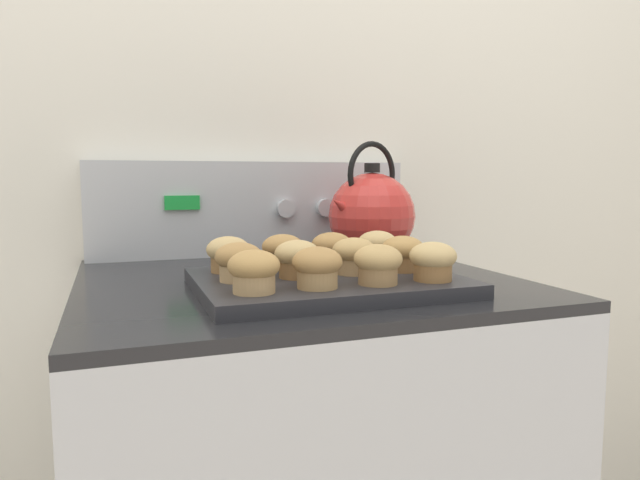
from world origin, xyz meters
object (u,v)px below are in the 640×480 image
(muffin_r1_c3, at_px, (403,253))
(muffin_r1_c1, at_px, (297,258))
(muffin_pan, at_px, (326,282))
(muffin_r1_c2, at_px, (354,255))
(muffin_r0_c2, at_px, (378,264))
(muffin_r2_c1, at_px, (283,251))
(muffin_r0_c0, at_px, (254,271))
(muffin_r2_c0, at_px, (228,254))
(muffin_r2_c2, at_px, (332,248))
(muffin_r0_c3, at_px, (433,261))
(muffin_r1_c0, at_px, (239,261))
(muffin_r2_c3, at_px, (377,246))
(tea_kettle, at_px, (371,214))
(muffin_r0_c1, at_px, (317,267))

(muffin_r1_c3, bearing_deg, muffin_r1_c1, 179.59)
(muffin_pan, height_order, muffin_r1_c2, muffin_r1_c2)
(muffin_r0_c2, bearing_deg, muffin_r2_c1, 116.13)
(muffin_r0_c0, height_order, muffin_r2_c1, same)
(muffin_r0_c0, relative_size, muffin_r2_c1, 1.00)
(muffin_r2_c0, distance_m, muffin_r2_c2, 0.19)
(muffin_r0_c0, bearing_deg, muffin_r1_c1, 45.11)
(muffin_r1_c1, bearing_deg, muffin_r2_c2, 45.05)
(muffin_r0_c3, bearing_deg, muffin_r1_c0, 161.07)
(muffin_r2_c3, bearing_deg, muffin_r1_c0, -161.51)
(muffin_r1_c2, distance_m, muffin_r2_c0, 0.21)
(muffin_r0_c2, xyz_separation_m, muffin_r1_c2, (0.00, 0.09, 0.00))
(muffin_r0_c3, bearing_deg, muffin_r2_c3, 90.86)
(muffin_r1_c3, bearing_deg, tea_kettle, 75.46)
(muffin_r1_c1, relative_size, muffin_r1_c2, 1.00)
(muffin_r0_c2, bearing_deg, tea_kettle, 66.37)
(muffin_r1_c2, height_order, muffin_r2_c3, same)
(muffin_r0_c0, bearing_deg, muffin_r1_c0, 90.87)
(muffin_pan, height_order, muffin_r2_c2, muffin_r2_c2)
(muffin_r0_c0, bearing_deg, muffin_r1_c3, 18.11)
(tea_kettle, bearing_deg, muffin_r2_c2, -131.54)
(muffin_r0_c2, bearing_deg, muffin_r1_c1, 135.59)
(muffin_r1_c2, relative_size, muffin_r2_c0, 1.00)
(muffin_r0_c3, relative_size, muffin_r1_c1, 1.00)
(muffin_r0_c2, height_order, muffin_r2_c1, same)
(muffin_r0_c0, relative_size, muffin_r0_c2, 1.00)
(muffin_r0_c3, bearing_deg, muffin_r0_c2, 179.08)
(muffin_r1_c2, height_order, muffin_r2_c0, same)
(muffin_r0_c1, relative_size, muffin_r1_c0, 1.00)
(muffin_r0_c2, bearing_deg, muffin_r1_c3, 45.51)
(muffin_r0_c0, height_order, muffin_r1_c1, same)
(muffin_r0_c1, relative_size, muffin_r2_c3, 1.00)
(muffin_r0_c0, xyz_separation_m, muffin_r1_c2, (0.19, 0.09, 0.00))
(tea_kettle, bearing_deg, muffin_r0_c3, -100.77)
(muffin_r1_c1, relative_size, muffin_r2_c3, 1.00)
(tea_kettle, bearing_deg, muffin_r1_c2, -120.04)
(muffin_r1_c0, xyz_separation_m, muffin_r1_c1, (0.09, -0.00, 0.00))
(muffin_r1_c1, relative_size, muffin_r2_c2, 1.00)
(muffin_r1_c1, bearing_deg, muffin_r1_c2, 0.59)
(muffin_r1_c2, relative_size, tea_kettle, 0.28)
(muffin_r0_c3, bearing_deg, muffin_r0_c0, 179.43)
(muffin_pan, height_order, muffin_r1_c3, muffin_r1_c3)
(muffin_r0_c3, distance_m, muffin_r1_c1, 0.21)
(muffin_r0_c0, height_order, tea_kettle, tea_kettle)
(muffin_pan, height_order, muffin_r2_c3, muffin_r2_c3)
(muffin_r0_c2, bearing_deg, muffin_r1_c0, 153.32)
(muffin_r0_c3, bearing_deg, muffin_r1_c1, 153.15)
(muffin_r0_c0, relative_size, muffin_r0_c1, 1.00)
(muffin_r1_c3, bearing_deg, muffin_r0_c0, -161.89)
(muffin_r1_c1, bearing_deg, muffin_r0_c3, -26.85)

